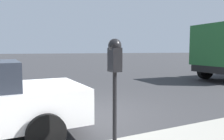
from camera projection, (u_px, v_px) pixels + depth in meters
ground_plane at (79, 113)px, 5.72m from camera, size 220.00×220.00×0.00m
parking_meter at (115, 66)px, 3.09m from camera, size 0.21×0.19×1.67m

